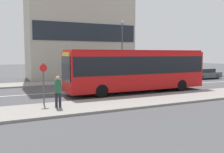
% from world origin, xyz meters
% --- Properties ---
extents(ground_plane, '(120.00, 120.00, 0.00)m').
position_xyz_m(ground_plane, '(0.00, 0.00, 0.00)').
color(ground_plane, '#444447').
extents(sidewalk_near, '(44.00, 3.50, 0.13)m').
position_xyz_m(sidewalk_near, '(0.00, -6.25, 0.07)').
color(sidewalk_near, gray).
rests_on(sidewalk_near, ground_plane).
extents(sidewalk_far, '(44.00, 3.50, 0.13)m').
position_xyz_m(sidewalk_far, '(0.00, 6.25, 0.07)').
color(sidewalk_far, gray).
rests_on(sidewalk_far, ground_plane).
extents(lane_centerline, '(41.80, 0.16, 0.01)m').
position_xyz_m(lane_centerline, '(0.00, 0.00, 0.00)').
color(lane_centerline, silver).
rests_on(lane_centerline, ground_plane).
extents(city_bus, '(11.92, 2.59, 3.44)m').
position_xyz_m(city_bus, '(3.50, -2.47, 1.98)').
color(city_bus, red).
rests_on(city_bus, ground_plane).
extents(parked_car_0, '(4.29, 1.82, 1.29)m').
position_xyz_m(parked_car_0, '(11.85, 3.27, 0.62)').
color(parked_car_0, black).
rests_on(parked_car_0, ground_plane).
extents(parked_car_1, '(4.27, 1.70, 1.30)m').
position_xyz_m(parked_car_1, '(17.08, 3.28, 0.62)').
color(parked_car_1, '#4C5156').
rests_on(parked_car_1, ground_plane).
extents(pedestrian_near_stop, '(0.34, 0.34, 1.78)m').
position_xyz_m(pedestrian_near_stop, '(-3.92, -6.14, 1.14)').
color(pedestrian_near_stop, '#23232D').
rests_on(pedestrian_near_stop, sidewalk_near).
extents(bus_stop_sign, '(0.44, 0.12, 2.45)m').
position_xyz_m(bus_stop_sign, '(-4.49, -4.95, 1.57)').
color(bus_stop_sign, '#4C4C51').
rests_on(bus_stop_sign, sidewalk_near).
extents(street_lamp, '(0.36, 0.36, 6.81)m').
position_xyz_m(street_lamp, '(6.37, 5.49, 4.29)').
color(street_lamp, '#4C4C51').
rests_on(street_lamp, sidewalk_far).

